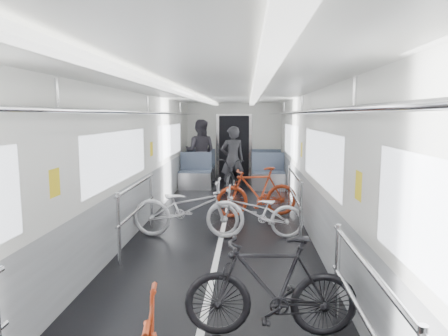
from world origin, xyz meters
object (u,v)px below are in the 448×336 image
Objects in this scene: bike_right_near at (271,287)px; person_seated at (200,152)px; bike_left_far at (188,208)px; person_standing at (232,160)px; bike_right_far at (257,192)px; bike_aisle at (235,176)px; bike_right_mid at (255,212)px.

bike_right_near is 8.42m from person_seated.
person_standing is at bearing -6.99° from bike_left_far.
bike_aisle is (-0.52, 2.37, -0.03)m from bike_right_far.
bike_aisle is 1.03× the size of person_standing.
bike_right_near is at bearing -13.38° from bike_right_far.
bike_right_far is 0.92× the size of bike_aisle.
person_standing is (-0.07, 0.10, 0.40)m from bike_aisle.
bike_aisle is at bearing -8.20° from bike_left_far.
person_seated is at bearing -171.50° from bike_right_far.
person_seated is at bearing 133.96° from bike_aisle.
bike_aisle is (-0.45, 3.72, 0.05)m from bike_right_mid.
bike_right_far reaches higher than bike_left_far.
person_seated is (-1.01, 1.43, 0.08)m from person_standing.
bike_right_far is 0.95× the size of person_standing.
person_seated is (-0.43, 5.30, 0.46)m from bike_left_far.
bike_right_near is at bearing 107.78° from person_seated.
bike_right_mid is 0.85× the size of person_seated.
bike_right_near is 4.35m from bike_right_far.
bike_left_far is at bearing -90.86° from bike_aisle.
bike_aisle is 1.93m from person_seated.
bike_right_mid is 3.75m from bike_aisle.
bike_left_far is 1.12× the size of bike_right_far.
bike_left_far reaches higher than bike_right_near.
bike_right_mid is at bearing 112.86° from person_seated.
person_seated reaches higher than bike_aisle.
bike_aisle is 0.42m from person_standing.
bike_left_far is at bearing -53.39° from bike_right_far.
bike_left_far is 1.04× the size of bike_aisle.
person_seated is at bearing -171.10° from bike_right_near.
bike_aisle is at bearing 178.59° from bike_right_far.
bike_left_far reaches higher than bike_right_mid.
bike_right_near is 0.88× the size of bike_aisle.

